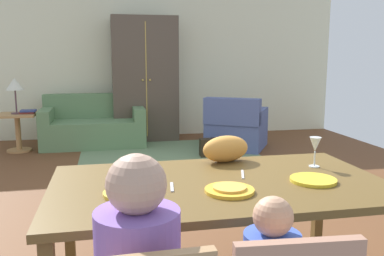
{
  "coord_description": "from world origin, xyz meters",
  "views": [
    {
      "loc": [
        -0.74,
        -3.41,
        1.43
      ],
      "look_at": [
        -0.06,
        -0.12,
        0.85
      ],
      "focal_mm": 38.64,
      "sensor_mm": 36.0,
      "label": 1
    }
  ],
  "objects_px": {
    "dining_table": "(220,193)",
    "plate_near_man": "(129,193)",
    "book_upper": "(28,111)",
    "handbag": "(211,147)",
    "couch": "(94,126)",
    "cat": "(225,149)",
    "table_lamp": "(15,85)",
    "wine_glass": "(315,146)",
    "plate_near_child": "(229,190)",
    "side_table": "(18,127)",
    "plate_near_woman": "(313,180)",
    "armoire": "(145,79)",
    "book_lower": "(27,112)",
    "armchair": "(236,128)"
  },
  "relations": [
    {
      "from": "plate_near_woman",
      "to": "couch",
      "type": "bearing_deg",
      "value": 105.16
    },
    {
      "from": "wine_glass",
      "to": "book_lower",
      "type": "bearing_deg",
      "value": 119.41
    },
    {
      "from": "plate_near_man",
      "to": "book_lower",
      "type": "height_order",
      "value": "plate_near_man"
    },
    {
      "from": "armchair",
      "to": "dining_table",
      "type": "bearing_deg",
      "value": -108.88
    },
    {
      "from": "dining_table",
      "to": "plate_near_man",
      "type": "bearing_deg",
      "value": -166.46
    },
    {
      "from": "dining_table",
      "to": "cat",
      "type": "distance_m",
      "value": 0.47
    },
    {
      "from": "couch",
      "to": "book_lower",
      "type": "distance_m",
      "value": 1.04
    },
    {
      "from": "wine_glass",
      "to": "armoire",
      "type": "relative_size",
      "value": 0.09
    },
    {
      "from": "couch",
      "to": "side_table",
      "type": "bearing_deg",
      "value": -167.03
    },
    {
      "from": "book_upper",
      "to": "handbag",
      "type": "xyz_separation_m",
      "value": [
        2.63,
        -0.89,
        -0.49
      ]
    },
    {
      "from": "couch",
      "to": "armchair",
      "type": "bearing_deg",
      "value": -17.72
    },
    {
      "from": "wine_glass",
      "to": "plate_near_man",
      "type": "bearing_deg",
      "value": -165.39
    },
    {
      "from": "plate_near_child",
      "to": "book_upper",
      "type": "height_order",
      "value": "plate_near_child"
    },
    {
      "from": "wine_glass",
      "to": "cat",
      "type": "height_order",
      "value": "wine_glass"
    },
    {
      "from": "plate_near_child",
      "to": "side_table",
      "type": "xyz_separation_m",
      "value": [
        -1.94,
        4.68,
        -0.39
      ]
    },
    {
      "from": "table_lamp",
      "to": "handbag",
      "type": "relative_size",
      "value": 1.69
    },
    {
      "from": "side_table",
      "to": "table_lamp",
      "type": "xyz_separation_m",
      "value": [
        -0.0,
        0.0,
        0.63
      ]
    },
    {
      "from": "side_table",
      "to": "handbag",
      "type": "bearing_deg",
      "value": -17.81
    },
    {
      "from": "wine_glass",
      "to": "table_lamp",
      "type": "relative_size",
      "value": 0.34
    },
    {
      "from": "book_upper",
      "to": "handbag",
      "type": "height_order",
      "value": "book_upper"
    },
    {
      "from": "plate_near_man",
      "to": "table_lamp",
      "type": "distance_m",
      "value": 4.84
    },
    {
      "from": "plate_near_child",
      "to": "book_lower",
      "type": "xyz_separation_m",
      "value": [
        -1.79,
        4.7,
        -0.18
      ]
    },
    {
      "from": "armoire",
      "to": "dining_table",
      "type": "bearing_deg",
      "value": -90.62
    },
    {
      "from": "couch",
      "to": "cat",
      "type": "bearing_deg",
      "value": -77.44
    },
    {
      "from": "couch",
      "to": "handbag",
      "type": "distance_m",
      "value": 2.05
    },
    {
      "from": "book_upper",
      "to": "plate_near_woman",
      "type": "bearing_deg",
      "value": -63.72
    },
    {
      "from": "plate_near_man",
      "to": "table_lamp",
      "type": "relative_size",
      "value": 0.46
    },
    {
      "from": "armchair",
      "to": "armoire",
      "type": "bearing_deg",
      "value": 142.7
    },
    {
      "from": "dining_table",
      "to": "cat",
      "type": "height_order",
      "value": "cat"
    },
    {
      "from": "couch",
      "to": "book_lower",
      "type": "height_order",
      "value": "couch"
    },
    {
      "from": "wine_glass",
      "to": "table_lamp",
      "type": "height_order",
      "value": "table_lamp"
    },
    {
      "from": "book_lower",
      "to": "book_upper",
      "type": "height_order",
      "value": "book_upper"
    },
    {
      "from": "couch",
      "to": "table_lamp",
      "type": "xyz_separation_m",
      "value": [
        -1.12,
        -0.26,
        0.7
      ]
    },
    {
      "from": "plate_near_woman",
      "to": "handbag",
      "type": "height_order",
      "value": "plate_near_woman"
    },
    {
      "from": "handbag",
      "to": "plate_near_woman",
      "type": "bearing_deg",
      "value": -95.64
    },
    {
      "from": "plate_near_man",
      "to": "book_lower",
      "type": "xyz_separation_m",
      "value": [
        -1.29,
        4.64,
        -0.18
      ]
    },
    {
      "from": "book_upper",
      "to": "dining_table",
      "type": "bearing_deg",
      "value": -68.5
    },
    {
      "from": "wine_glass",
      "to": "book_upper",
      "type": "xyz_separation_m",
      "value": [
        -2.42,
        4.31,
        -0.27
      ]
    },
    {
      "from": "plate_near_man",
      "to": "side_table",
      "type": "bearing_deg",
      "value": 107.31
    },
    {
      "from": "dining_table",
      "to": "plate_near_child",
      "type": "distance_m",
      "value": 0.2
    },
    {
      "from": "couch",
      "to": "side_table",
      "type": "xyz_separation_m",
      "value": [
        -1.12,
        -0.26,
        0.07
      ]
    },
    {
      "from": "dining_table",
      "to": "book_upper",
      "type": "height_order",
      "value": "dining_table"
    },
    {
      "from": "plate_near_man",
      "to": "book_upper",
      "type": "distance_m",
      "value": 4.79
    },
    {
      "from": "dining_table",
      "to": "plate_near_woman",
      "type": "relative_size",
      "value": 7.25
    },
    {
      "from": "cat",
      "to": "couch",
      "type": "xyz_separation_m",
      "value": [
        -0.97,
        4.34,
        -0.54
      ]
    },
    {
      "from": "armoire",
      "to": "table_lamp",
      "type": "relative_size",
      "value": 3.89
    },
    {
      "from": "dining_table",
      "to": "book_lower",
      "type": "distance_m",
      "value": 4.86
    },
    {
      "from": "plate_near_man",
      "to": "table_lamp",
      "type": "height_order",
      "value": "table_lamp"
    },
    {
      "from": "table_lamp",
      "to": "handbag",
      "type": "distance_m",
      "value": 3.07
    },
    {
      "from": "couch",
      "to": "armoire",
      "type": "distance_m",
      "value": 1.19
    }
  ]
}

